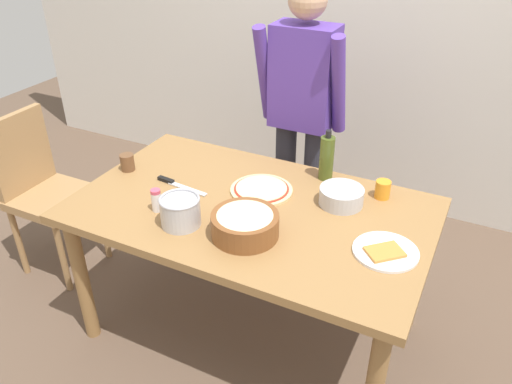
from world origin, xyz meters
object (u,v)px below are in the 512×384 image
person_cook (302,110)px  plate_with_slice (385,251)px  chair_wooden_left (42,185)px  cup_small_brown (127,162)px  mixing_bowl_steel (341,196)px  salt_shaker (156,200)px  dining_table (251,223)px  cup_orange (383,189)px  chef_knife (176,184)px  popcorn_bowl (245,223)px  olive_oil_bottle (327,158)px  steel_pot (180,211)px  pizza_raw_on_board (261,189)px

person_cook → plate_with_slice: person_cook is taller
chair_wooden_left → cup_small_brown: bearing=5.6°
mixing_bowl_steel → salt_shaker: size_ratio=1.89×
dining_table → cup_orange: bearing=34.1°
chef_knife → cup_orange: bearing=20.0°
chair_wooden_left → salt_shaker: (0.96, -0.18, 0.27)m
cup_orange → popcorn_bowl: bearing=-128.0°
dining_table → popcorn_bowl: bearing=-69.4°
dining_table → plate_with_slice: plate_with_slice is taller
dining_table → cup_orange: cup_orange is taller
plate_with_slice → olive_oil_bottle: bearing=132.1°
dining_table → steel_pot: steel_pot is taller
popcorn_bowl → mixing_bowl_steel: popcorn_bowl is taller
person_cook → chef_knife: (-0.34, -0.75, -0.17)m
plate_with_slice → cup_small_brown: bearing=175.9°
chair_wooden_left → olive_oil_bottle: (1.53, 0.43, 0.33)m
dining_table → mixing_bowl_steel: 0.43m
mixing_bowl_steel → chef_knife: mixing_bowl_steel is taller
pizza_raw_on_board → steel_pot: size_ratio=1.70×
chair_wooden_left → popcorn_bowl: (1.40, -0.18, 0.28)m
person_cook → mixing_bowl_steel: size_ratio=8.10×
mixing_bowl_steel → chef_knife: (-0.77, -0.19, -0.03)m
pizza_raw_on_board → plate_with_slice: 0.68m
dining_table → pizza_raw_on_board: 0.18m
mixing_bowl_steel → cup_orange: size_ratio=2.35×
plate_with_slice → steel_pot: 0.85m
pizza_raw_on_board → popcorn_bowl: popcorn_bowl is taller
dining_table → popcorn_bowl: (0.08, -0.21, 0.15)m
person_cook → chair_wooden_left: (-1.25, -0.79, -0.40)m
person_cook → steel_pot: person_cook is taller
salt_shaker → olive_oil_bottle: bearing=47.1°
popcorn_bowl → salt_shaker: 0.44m
dining_table → olive_oil_bottle: olive_oil_bottle is taller
popcorn_bowl → olive_oil_bottle: (0.13, 0.60, 0.05)m
plate_with_slice → olive_oil_bottle: 0.63m
pizza_raw_on_board → chair_wooden_left: bearing=-172.5°
dining_table → pizza_raw_on_board: (-0.02, 0.14, 0.10)m
pizza_raw_on_board → steel_pot: 0.44m
steel_pot → chef_knife: 0.34m
plate_with_slice → dining_table: bearing=174.0°
person_cook → salt_shaker: size_ratio=15.28×
cup_small_brown → salt_shaker: (0.36, -0.24, 0.01)m
popcorn_bowl → cup_orange: 0.70m
mixing_bowl_steel → steel_pot: (-0.56, -0.46, 0.03)m
dining_table → steel_pot: 0.36m
popcorn_bowl → cup_orange: bearing=52.0°
pizza_raw_on_board → cup_orange: 0.56m
pizza_raw_on_board → plate_with_slice: (0.64, -0.21, -0.00)m
mixing_bowl_steel → chair_wooden_left: bearing=-172.1°
pizza_raw_on_board → popcorn_bowl: bearing=-74.8°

